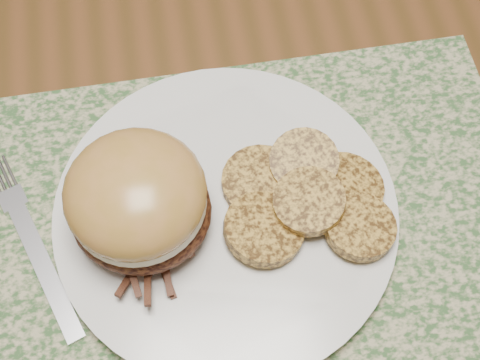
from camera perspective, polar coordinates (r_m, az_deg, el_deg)
name	(u,v)px	position (r m, az deg, el deg)	size (l,w,h in m)	color
ground	(146,270)	(1.34, -8.01, -7.61)	(3.50, 3.50, 0.00)	#4F351B
dining_table	(68,66)	(0.75, -14.49, 9.39)	(1.50, 0.90, 0.75)	#5A351A
placemat	(260,232)	(0.54, 1.70, -4.44)	(0.45, 0.33, 0.00)	#34582D
dinner_plate	(226,213)	(0.54, -1.22, -2.86)	(0.26, 0.26, 0.02)	silver
pork_sandwich	(138,201)	(0.50, -8.73, -1.76)	(0.14, 0.13, 0.08)	black
roasted_potatoes	(305,197)	(0.53, 5.54, -1.49)	(0.15, 0.14, 0.03)	#BB8D37
fork	(33,243)	(0.56, -17.25, -5.17)	(0.08, 0.17, 0.00)	silver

